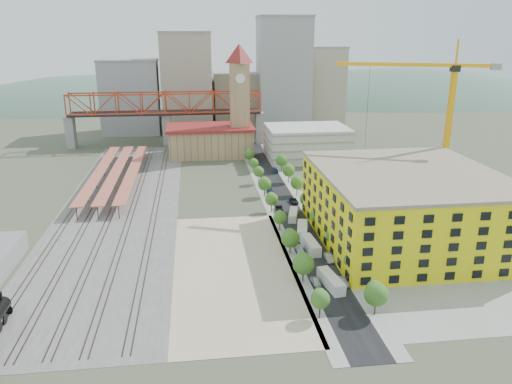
{
  "coord_description": "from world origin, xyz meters",
  "views": [
    {
      "loc": [
        -12.11,
        -136.73,
        52.71
      ],
      "look_at": [
        4.43,
        -5.29,
        10.0
      ],
      "focal_mm": 35.0,
      "sensor_mm": 36.0,
      "label": 1
    }
  ],
  "objects": [
    {
      "name": "site_trailer_c",
      "position": [
        16.0,
        -13.8,
        1.37
      ],
      "size": [
        4.77,
        10.32,
        2.73
      ],
      "primitive_type": "cube",
      "rotation": [
        0.0,
        0.0,
        -0.22
      ],
      "color": "silver",
      "rests_on": "ground"
    },
    {
      "name": "ballast_strip",
      "position": [
        -36.0,
        17.5,
        0.03
      ],
      "size": [
        36.0,
        165.0,
        0.06
      ],
      "primitive_type": "cube",
      "color": "#605E59",
      "rests_on": "ground"
    },
    {
      "name": "car_2",
      "position": [
        13.0,
        5.87,
        0.69
      ],
      "size": [
        2.91,
        5.24,
        1.39
      ],
      "primitive_type": "imported",
      "rotation": [
        0.0,
        0.0,
        -0.13
      ],
      "color": "black",
      "rests_on": "ground"
    },
    {
      "name": "site_trailer_d",
      "position": [
        16.0,
        -1.38,
        1.19
      ],
      "size": [
        4.45,
        8.99,
        2.38
      ],
      "primitive_type": "cube",
      "rotation": [
        0.0,
        0.0,
        -0.26
      ],
      "color": "silver",
      "rests_on": "ground"
    },
    {
      "name": "site_trailer_b",
      "position": [
        16.0,
        -23.85,
        1.35
      ],
      "size": [
        3.3,
        10.05,
        2.71
      ],
      "primitive_type": "cube",
      "rotation": [
        0.0,
        0.0,
        0.07
      ],
      "color": "silver",
      "rests_on": "ground"
    },
    {
      "name": "tower_crane",
      "position": [
        61.96,
        6.67,
        31.24
      ],
      "size": [
        44.95,
        18.33,
        50.63
      ],
      "color": "#FBAB10",
      "rests_on": "ground"
    },
    {
      "name": "car_1",
      "position": [
        13.0,
        -24.66,
        0.75
      ],
      "size": [
        1.72,
        4.61,
        1.5
      ],
      "primitive_type": "imported",
      "rotation": [
        0.0,
        0.0,
        -0.03
      ],
      "color": "#96969B",
      "rests_on": "ground"
    },
    {
      "name": "ground",
      "position": [
        0.0,
        0.0,
        0.0
      ],
      "size": [
        400.0,
        400.0,
        0.0
      ],
      "primitive_type": "plane",
      "color": "#474C38",
      "rests_on": "ground"
    },
    {
      "name": "site_trailer_a",
      "position": [
        16.0,
        -43.03,
        1.33
      ],
      "size": [
        4.09,
        10.0,
        2.66
      ],
      "primitive_type": "cube",
      "rotation": [
        0.0,
        0.0,
        0.16
      ],
      "color": "silver",
      "rests_on": "ground"
    },
    {
      "name": "rail_tracks",
      "position": [
        -37.8,
        17.5,
        0.15
      ],
      "size": [
        26.56,
        160.0,
        0.18
      ],
      "color": "#382B23",
      "rests_on": "ground"
    },
    {
      "name": "street_asphalt",
      "position": [
        16.0,
        15.0,
        0.03
      ],
      "size": [
        12.0,
        170.0,
        0.06
      ],
      "primitive_type": "cube",
      "color": "black",
      "rests_on": "ground"
    },
    {
      "name": "construction_building",
      "position": [
        42.0,
        -20.0,
        9.41
      ],
      "size": [
        44.6,
        50.6,
        18.8
      ],
      "color": "yellow",
      "rests_on": "ground"
    },
    {
      "name": "car_3",
      "position": [
        13.0,
        23.59,
        0.7
      ],
      "size": [
        2.75,
        5.12,
        1.41
      ],
      "primitive_type": "imported",
      "rotation": [
        0.0,
        0.0,
        0.17
      ],
      "color": "navy",
      "rests_on": "ground"
    },
    {
      "name": "street_trees",
      "position": [
        16.0,
        5.0,
        0.0
      ],
      "size": [
        15.4,
        124.4,
        8.0
      ],
      "color": "#2A5C1B",
      "rests_on": "ground"
    },
    {
      "name": "car_6",
      "position": [
        19.0,
        12.5,
        0.69
      ],
      "size": [
        2.54,
        5.1,
        1.39
      ],
      "primitive_type": "imported",
      "rotation": [
        0.0,
        0.0,
        0.05
      ],
      "color": "black",
      "rests_on": "ground"
    },
    {
      "name": "sidewalk_west",
      "position": [
        10.5,
        15.0,
        0.02
      ],
      "size": [
        3.0,
        170.0,
        0.04
      ],
      "primitive_type": "cube",
      "color": "gray",
      "rests_on": "ground"
    },
    {
      "name": "car_7",
      "position": [
        19.0,
        49.33,
        0.68
      ],
      "size": [
        2.44,
        4.88,
        1.36
      ],
      "primitive_type": "imported",
      "rotation": [
        0.0,
        0.0,
        -0.12
      ],
      "color": "navy",
      "rests_on": "ground"
    },
    {
      "name": "sidewalk_east",
      "position": [
        21.5,
        15.0,
        0.02
      ],
      "size": [
        3.0,
        170.0,
        0.04
      ],
      "primitive_type": "cube",
      "color": "gray",
      "rests_on": "ground"
    },
    {
      "name": "car_0",
      "position": [
        13.0,
        -41.52,
        0.67
      ],
      "size": [
        1.93,
        4.04,
        1.33
      ],
      "primitive_type": "imported",
      "rotation": [
        0.0,
        0.0,
        0.09
      ],
      "color": "silver",
      "rests_on": "ground"
    },
    {
      "name": "distant_hills",
      "position": [
        45.28,
        260.0,
        -79.54
      ],
      "size": [
        647.0,
        264.0,
        227.0
      ],
      "color": "#4C6B59",
      "rests_on": "ground"
    },
    {
      "name": "truss_bridge",
      "position": [
        -25.0,
        105.0,
        18.86
      ],
      "size": [
        94.0,
        9.6,
        25.6
      ],
      "color": "gray",
      "rests_on": "ground"
    },
    {
      "name": "car_4",
      "position": [
        19.0,
        -42.5,
        0.71
      ],
      "size": [
        2.01,
        4.29,
        1.42
      ],
      "primitive_type": "imported",
      "rotation": [
        0.0,
        0.0,
        0.08
      ],
      "color": "silver",
      "rests_on": "ground"
    },
    {
      "name": "parking_garage",
      "position": [
        36.0,
        70.0,
        7.0
      ],
      "size": [
        34.0,
        26.0,
        14.0
      ],
      "primitive_type": "cube",
      "color": "silver",
      "rests_on": "ground"
    },
    {
      "name": "car_5",
      "position": [
        19.0,
        -30.35,
        0.79
      ],
      "size": [
        1.74,
        4.84,
        1.59
      ],
      "primitive_type": "imported",
      "rotation": [
        0.0,
        0.0,
        0.01
      ],
      "color": "#929397",
      "rests_on": "ground"
    },
    {
      "name": "construction_pad",
      "position": [
        45.0,
        -20.0,
        0.03
      ],
      "size": [
        50.0,
        90.0,
        0.06
      ],
      "primitive_type": "cube",
      "color": "gray",
      "rests_on": "ground"
    },
    {
      "name": "skyline",
      "position": [
        7.47,
        142.31,
        22.81
      ],
      "size": [
        133.0,
        46.0,
        60.0
      ],
      "color": "#9EA0A3",
      "rests_on": "ground"
    },
    {
      "name": "dirt_lot",
      "position": [
        -4.0,
        -31.5,
        0.03
      ],
      "size": [
        28.0,
        67.0,
        0.06
      ],
      "primitive_type": "cube",
      "color": "tan",
      "rests_on": "ground"
    },
    {
      "name": "platform_canopies",
      "position": [
        -41.0,
        45.0,
        3.99
      ],
      "size": [
        16.0,
        80.0,
        4.12
      ],
      "color": "#B96347",
      "rests_on": "ground"
    },
    {
      "name": "station_hall",
      "position": [
        -5.0,
        82.0,
        6.67
      ],
      "size": [
        38.0,
        24.0,
        13.1
      ],
      "color": "tan",
      "rests_on": "ground"
    },
    {
      "name": "clock_tower",
      "position": [
        8.0,
        79.99,
        28.7
      ],
      "size": [
        12.0,
        12.0,
        52.0
      ],
      "color": "tan",
      "rests_on": "ground"
    }
  ]
}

